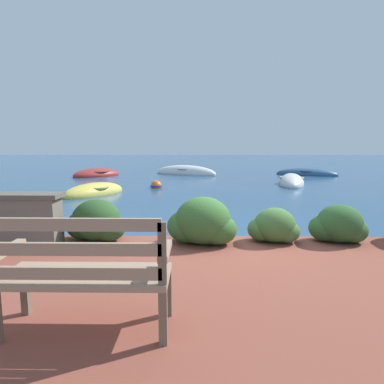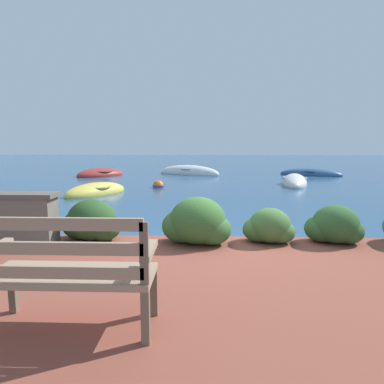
{
  "view_description": "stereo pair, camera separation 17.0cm",
  "coord_description": "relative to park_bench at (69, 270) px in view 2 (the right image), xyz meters",
  "views": [
    {
      "loc": [
        -0.46,
        -5.14,
        1.66
      ],
      "look_at": [
        -0.6,
        3.55,
        0.39
      ],
      "focal_mm": 32.0,
      "sensor_mm": 36.0,
      "label": 1
    },
    {
      "loc": [
        -0.29,
        -5.14,
        1.66
      ],
      "look_at": [
        -0.6,
        3.55,
        0.39
      ],
      "focal_mm": 32.0,
      "sensor_mm": 36.0,
      "label": 2
    }
  ],
  "objects": [
    {
      "name": "hedge_clump_right",
      "position": [
        1.96,
        2.42,
        -0.26
      ],
      "size": [
        0.74,
        0.54,
        0.51
      ],
      "color": "#426B33",
      "rests_on": "patio_terrace"
    },
    {
      "name": "park_bench",
      "position": [
        0.0,
        0.0,
        0.0
      ],
      "size": [
        1.28,
        0.48,
        0.93
      ],
      "rotation": [
        0.0,
        0.0,
        -0.03
      ],
      "color": "brown",
      "rests_on": "patio_terrace"
    },
    {
      "name": "hedge_clump_far_left",
      "position": [
        -1.83,
        2.32,
        -0.25
      ],
      "size": [
        0.78,
        0.56,
        0.53
      ],
      "color": "#38662D",
      "rests_on": "patio_terrace"
    },
    {
      "name": "hedge_clump_far_right",
      "position": [
        2.89,
        2.43,
        -0.24
      ],
      "size": [
        0.82,
        0.59,
        0.55
      ],
      "color": "#2D5628",
      "rests_on": "patio_terrace"
    },
    {
      "name": "rowboat_mid",
      "position": [
        4.6,
        11.17,
        -0.64
      ],
      "size": [
        1.61,
        3.05,
        0.73
      ],
      "rotation": [
        0.0,
        0.0,
        4.47
      ],
      "color": "silver",
      "rests_on": "ground_plane"
    },
    {
      "name": "hedge_clump_left",
      "position": [
        -0.65,
        2.46,
        -0.22
      ],
      "size": [
        0.9,
        0.65,
        0.61
      ],
      "color": "#284C23",
      "rests_on": "patio_terrace"
    },
    {
      "name": "rowboat_far",
      "position": [
        -4.15,
        14.35,
        -0.64
      ],
      "size": [
        2.61,
        2.71,
        0.68
      ],
      "rotation": [
        0.0,
        0.0,
        0.84
      ],
      "color": "#9E2D28",
      "rests_on": "ground_plane"
    },
    {
      "name": "rowboat_distant",
      "position": [
        0.23,
        15.19,
        -0.63
      ],
      "size": [
        3.46,
        2.31,
        0.85
      ],
      "rotation": [
        0.0,
        0.0,
        5.83
      ],
      "color": "silver",
      "rests_on": "ground_plane"
    },
    {
      "name": "mooring_buoy",
      "position": [
        -0.67,
        10.0,
        -0.63
      ],
      "size": [
        0.44,
        0.44,
        0.4
      ],
      "color": "orange",
      "rests_on": "ground_plane"
    },
    {
      "name": "ground_plane",
      "position": [
        1.3,
        2.71,
        -0.7
      ],
      "size": [
        80.0,
        80.0,
        0.0
      ],
      "color": "navy"
    },
    {
      "name": "rowboat_outer",
      "position": [
        6.39,
        14.95,
        -0.65
      ],
      "size": [
        3.13,
        2.03,
        0.63
      ],
      "rotation": [
        0.0,
        0.0,
        5.88
      ],
      "color": "#2D517A",
      "rests_on": "ground_plane"
    },
    {
      "name": "hedge_clump_centre",
      "position": [
        0.91,
        2.32,
        -0.19
      ],
      "size": [
        1.0,
        0.72,
        0.68
      ],
      "color": "#38662D",
      "rests_on": "patio_terrace"
    },
    {
      "name": "rowboat_nearest",
      "position": [
        -2.47,
        8.35,
        -0.64
      ],
      "size": [
        2.02,
        2.47,
        0.66
      ],
      "rotation": [
        0.0,
        0.0,
        4.15
      ],
      "color": "#DBC64C",
      "rests_on": "ground_plane"
    }
  ]
}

